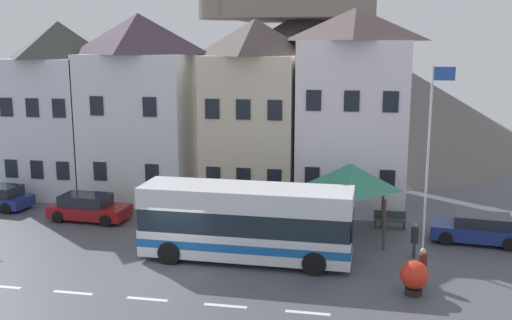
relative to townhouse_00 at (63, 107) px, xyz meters
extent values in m
cube|color=#4B4D55|center=(11.38, -12.45, -5.42)|extent=(40.00, 60.00, 0.06)
cube|color=silver|center=(5.38, -15.09, -5.38)|extent=(1.60, 0.20, 0.01)
cube|color=silver|center=(8.38, -15.09, -5.38)|extent=(1.60, 0.20, 0.01)
cube|color=silver|center=(11.38, -15.09, -5.38)|extent=(1.60, 0.20, 0.01)
cube|color=silver|center=(14.38, -15.09, -5.38)|extent=(1.60, 0.20, 0.01)
cube|color=silver|center=(17.38, -15.09, -5.38)|extent=(1.60, 0.20, 0.01)
cube|color=silver|center=(0.00, 0.00, -1.14)|extent=(5.04, 6.90, 8.49)
pyramid|color=#3F433E|center=(0.00, 0.00, 4.24)|extent=(5.04, 6.90, 2.29)
cube|color=black|center=(-1.68, -3.48, -3.36)|extent=(0.80, 0.06, 1.10)
cube|color=black|center=(0.00, -3.48, -3.36)|extent=(0.80, 0.06, 1.10)
cube|color=black|center=(1.68, -3.48, -3.36)|extent=(0.80, 0.06, 1.10)
cube|color=black|center=(-1.68, -3.48, 0.33)|extent=(0.80, 0.06, 1.10)
cube|color=black|center=(0.00, -3.48, 0.33)|extent=(0.80, 0.06, 1.10)
cube|color=black|center=(1.68, -3.48, 0.33)|extent=(0.80, 0.06, 1.10)
cube|color=silver|center=(5.63, -0.82, -1.00)|extent=(6.35, 5.26, 8.77)
pyramid|color=#493647|center=(5.63, -0.82, 4.58)|extent=(6.35, 5.26, 2.39)
cube|color=black|center=(4.04, -3.48, -3.29)|extent=(0.80, 0.06, 1.10)
cube|color=black|center=(7.22, -3.48, -3.29)|extent=(0.80, 0.06, 1.10)
cube|color=black|center=(4.04, -3.48, 0.52)|extent=(0.80, 0.06, 1.10)
cube|color=black|center=(7.22, -3.48, 0.52)|extent=(0.80, 0.06, 1.10)
cube|color=beige|center=(12.57, -0.09, -1.03)|extent=(5.20, 6.72, 8.71)
pyramid|color=#514241|center=(12.57, -0.09, 4.38)|extent=(5.20, 6.72, 2.11)
cube|color=black|center=(10.84, -3.48, -3.30)|extent=(0.80, 0.06, 1.10)
cube|color=black|center=(12.57, -3.48, -3.30)|extent=(0.80, 0.06, 1.10)
cube|color=black|center=(14.31, -3.48, -3.30)|extent=(0.80, 0.06, 1.10)
cube|color=black|center=(10.84, -3.48, 0.49)|extent=(0.80, 0.06, 1.10)
cube|color=black|center=(12.57, -3.48, 0.49)|extent=(0.80, 0.06, 1.10)
cube|color=black|center=(14.31, -3.48, 0.49)|extent=(0.80, 0.06, 1.10)
cube|color=white|center=(18.36, 0.03, -0.61)|extent=(5.96, 6.95, 9.55)
pyramid|color=#514143|center=(18.36, 0.03, 5.08)|extent=(5.96, 6.95, 1.85)
cube|color=black|center=(16.37, -3.48, -3.10)|extent=(0.80, 0.06, 1.10)
cube|color=black|center=(18.36, -3.48, -3.10)|extent=(0.80, 0.06, 1.10)
cube|color=black|center=(20.35, -3.48, -3.10)|extent=(0.80, 0.06, 1.10)
cube|color=black|center=(16.37, -3.48, 1.05)|extent=(0.80, 0.06, 1.10)
cube|color=black|center=(18.36, -3.48, 1.05)|extent=(0.80, 0.06, 1.10)
cube|color=black|center=(20.35, -3.48, 1.05)|extent=(0.80, 0.06, 1.10)
cone|color=#5F5957|center=(12.94, 23.54, 0.96)|extent=(43.93, 43.93, 12.68)
cube|color=silver|center=(14.16, -10.36, -4.56)|extent=(9.22, 2.61, 1.16)
cube|color=#1959A5|center=(14.16, -10.36, -4.50)|extent=(9.24, 2.63, 0.36)
cube|color=#19232D|center=(14.16, -10.36, -3.49)|extent=(9.12, 2.57, 0.97)
cube|color=silver|center=(14.16, -10.36, -2.55)|extent=(9.22, 2.61, 0.91)
cube|color=#19232D|center=(18.78, -10.41, -3.49)|extent=(0.08, 2.10, 0.94)
cylinder|color=black|center=(17.30, -9.19, -4.89)|extent=(1.00, 0.29, 1.00)
cylinder|color=black|center=(17.27, -11.60, -4.89)|extent=(1.00, 0.29, 1.00)
cylinder|color=black|center=(11.05, -9.12, -4.89)|extent=(1.00, 0.29, 1.00)
cylinder|color=black|center=(11.02, -11.53, -4.89)|extent=(1.00, 0.29, 1.00)
cylinder|color=#473D33|center=(16.84, -4.61, -4.19)|extent=(0.14, 0.14, 2.40)
cylinder|color=#473D33|center=(20.14, -4.61, -4.19)|extent=(0.14, 0.14, 2.40)
cylinder|color=#473D33|center=(16.84, -7.91, -4.19)|extent=(0.14, 0.14, 2.40)
cylinder|color=#473D33|center=(20.14, -7.91, -4.19)|extent=(0.14, 0.14, 2.40)
pyramid|color=#2F7E63|center=(18.49, -6.26, -2.35)|extent=(3.60, 3.60, 1.28)
cube|color=navy|center=(24.54, -6.00, -4.88)|extent=(4.40, 2.32, 0.66)
cube|color=#1E232D|center=(24.74, -6.02, -4.28)|extent=(2.70, 1.91, 0.54)
cylinder|color=black|center=(23.05, -6.73, -5.07)|extent=(0.66, 0.27, 0.64)
cylinder|color=black|center=(23.25, -4.96, -5.07)|extent=(0.66, 0.27, 0.64)
cylinder|color=black|center=(25.82, -7.04, -5.07)|extent=(0.66, 0.27, 0.64)
cylinder|color=black|center=(26.02, -5.27, -5.07)|extent=(0.66, 0.27, 0.64)
cylinder|color=black|center=(-0.49, -6.01, -5.07)|extent=(0.66, 0.26, 0.64)
cylinder|color=black|center=(-0.34, -4.35, -5.07)|extent=(0.66, 0.26, 0.64)
cube|color=maroon|center=(4.65, -6.19, -4.88)|extent=(4.30, 2.00, 0.65)
cube|color=#1E232D|center=(4.44, -6.18, -4.27)|extent=(2.60, 1.71, 0.59)
cylinder|color=black|center=(6.08, -5.39, -5.07)|extent=(0.65, 0.23, 0.64)
cylinder|color=black|center=(6.00, -7.11, -5.07)|extent=(0.65, 0.23, 0.64)
cylinder|color=black|center=(3.31, -5.26, -5.07)|extent=(0.65, 0.23, 0.64)
cylinder|color=black|center=(3.22, -6.98, -5.07)|extent=(0.65, 0.23, 0.64)
cylinder|color=#38332D|center=(21.45, -8.73, -5.03)|extent=(0.13, 0.13, 0.71)
cylinder|color=#38332D|center=(21.47, -8.52, -5.03)|extent=(0.13, 0.13, 0.71)
cylinder|color=#232B38|center=(21.46, -8.62, -4.38)|extent=(0.33, 0.33, 0.70)
sphere|color=#9E7A60|center=(21.46, -8.62, -3.93)|extent=(0.21, 0.21, 0.21)
cylinder|color=#2D2D38|center=(21.49, -11.90, -4.99)|extent=(0.13, 0.13, 0.78)
cylinder|color=#2D2D38|center=(21.57, -11.69, -4.99)|extent=(0.13, 0.13, 0.78)
cylinder|color=#512323|center=(21.53, -11.80, -4.38)|extent=(0.36, 0.36, 0.55)
sphere|color=#D1AD89|center=(21.53, -11.80, -3.98)|extent=(0.23, 0.23, 0.23)
cube|color=#33473D|center=(20.52, -4.60, -4.94)|extent=(1.61, 0.45, 0.08)
cube|color=#33473D|center=(20.52, -4.38, -4.72)|extent=(1.61, 0.06, 0.40)
cube|color=#2D2D33|center=(19.79, -4.60, -5.16)|extent=(0.08, 0.36, 0.45)
cube|color=#2D2D33|center=(21.25, -4.60, -5.16)|extent=(0.08, 0.36, 0.45)
cylinder|color=silver|center=(21.79, -8.98, -1.14)|extent=(0.10, 0.10, 8.49)
cube|color=#264CA5|center=(22.24, -8.98, 2.76)|extent=(0.90, 0.03, 0.56)
cylinder|color=black|center=(21.16, -12.78, -5.26)|extent=(0.65, 0.65, 0.25)
sphere|color=red|center=(21.16, -12.78, -4.60)|extent=(1.08, 1.08, 1.08)
camera|label=1|loc=(19.22, -34.28, 3.91)|focal=40.96mm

